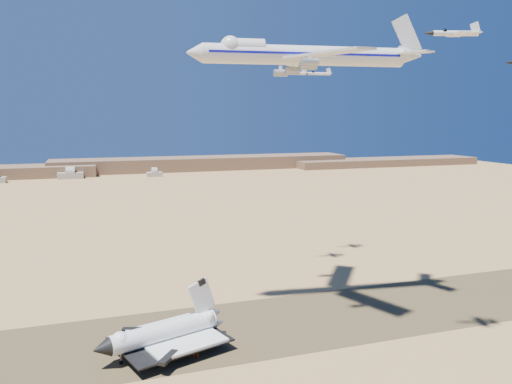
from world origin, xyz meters
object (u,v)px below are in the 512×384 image
object	(u,v)px
chase_jet_d	(318,74)
carrier_747	(298,55)
crew_a	(194,354)
crew_b	(188,354)
chase_jet_c	(292,73)
shuttle	(163,334)
chase_jet_a	(454,33)
crew_c	(198,356)

from	to	relation	value
chase_jet_d	carrier_747	bearing A→B (deg)	-117.92
carrier_747	crew_a	world-z (taller)	carrier_747
carrier_747	crew_b	world-z (taller)	carrier_747
crew_b	chase_jet_c	bearing A→B (deg)	-63.42
shuttle	crew_b	xyz separation A→B (m)	(6.76, -6.50, -4.79)
carrier_747	chase_jet_c	bearing A→B (deg)	77.05
chase_jet_a	crew_c	bearing A→B (deg)	179.34
crew_b	shuttle	bearing A→B (deg)	23.81
crew_a	chase_jet_a	distance (m)	123.39
crew_b	chase_jet_c	distance (m)	136.24
crew_b	chase_jet_d	world-z (taller)	chase_jet_d
crew_b	chase_jet_a	size ratio (longest dim) A/B	0.11
crew_c	shuttle	bearing A→B (deg)	19.73
carrier_747	chase_jet_a	xyz separation A→B (m)	(27.74, -48.03, 1.72)
crew_a	chase_jet_d	xyz separation A→B (m)	(83.23, 88.85, 95.00)
carrier_747	chase_jet_c	xyz separation A→B (m)	(18.55, 49.93, -1.73)
crew_b	chase_jet_a	xyz separation A→B (m)	(74.30, -23.40, 97.05)
shuttle	crew_a	distance (m)	11.87
crew_c	chase_jet_d	size ratio (longest dim) A/B	0.12
crew_a	chase_jet_c	size ratio (longest dim) A/B	0.12
shuttle	crew_b	distance (m)	10.53
shuttle	chase_jet_d	distance (m)	152.46
chase_jet_a	chase_jet_c	xyz separation A→B (m)	(-9.20, 97.97, -3.44)
crew_a	chase_jet_a	bearing A→B (deg)	-103.64
carrier_747	crew_b	distance (m)	108.92
chase_jet_a	shuttle	bearing A→B (deg)	175.72
shuttle	crew_c	size ratio (longest dim) A/B	23.50
carrier_747	shuttle	bearing A→B (deg)	-153.80
crew_c	chase_jet_a	size ratio (longest dim) A/B	0.12
crew_a	crew_b	bearing A→B (deg)	79.20
crew_b	chase_jet_d	bearing A→B (deg)	-66.12
carrier_747	chase_jet_d	xyz separation A→B (m)	(38.28, 63.79, -0.31)
crew_c	chase_jet_a	distance (m)	122.60
shuttle	chase_jet_c	world-z (taller)	chase_jet_c
crew_a	chase_jet_d	distance (m)	154.42
crew_b	crew_a	bearing A→B (deg)	-127.00
crew_a	chase_jet_c	bearing A→B (deg)	-36.35
carrier_747	crew_a	xyz separation A→B (m)	(-44.94, -25.05, -95.31)
carrier_747	crew_c	bearing A→B (deg)	-141.47
crew_b	chase_jet_c	size ratio (longest dim) A/B	0.12
crew_a	chase_jet_d	size ratio (longest dim) A/B	0.12
chase_jet_d	crew_b	bearing A→B (deg)	-130.77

